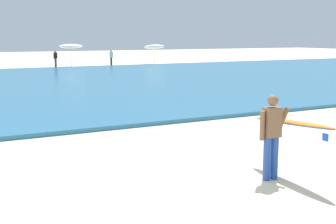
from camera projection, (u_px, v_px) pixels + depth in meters
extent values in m
plane|color=beige|center=(188.00, 183.00, 9.09)|extent=(160.00, 160.00, 0.00)
cube|color=teal|center=(12.00, 86.00, 26.05)|extent=(120.00, 28.00, 0.14)
cylinder|color=#284CA3|center=(267.00, 159.00, 9.19)|extent=(0.15, 0.15, 0.88)
cylinder|color=#284CA3|center=(274.00, 158.00, 9.27)|extent=(0.15, 0.15, 0.88)
cube|color=brown|center=(272.00, 122.00, 9.11)|extent=(0.35, 0.24, 0.60)
sphere|color=brown|center=(273.00, 100.00, 9.04)|extent=(0.22, 0.22, 0.22)
cylinder|color=brown|center=(262.00, 126.00, 9.02)|extent=(0.10, 0.10, 0.58)
cylinder|color=brown|center=(282.00, 120.00, 9.24)|extent=(0.32, 0.12, 0.51)
ellipsoid|color=orange|center=(292.00, 123.00, 9.33)|extent=(0.42, 2.35, 0.26)
ellipsoid|color=blue|center=(292.00, 124.00, 9.33)|extent=(0.46, 2.44, 0.22)
cube|color=blue|center=(325.00, 137.00, 8.51)|extent=(0.03, 0.14, 0.14)
cylinder|color=beige|center=(71.00, 57.00, 43.68)|extent=(0.05, 0.05, 1.86)
ellipsoid|color=white|center=(71.00, 46.00, 43.52)|extent=(2.23, 2.23, 0.42)
cylinder|color=beige|center=(154.00, 56.00, 47.93)|extent=(0.05, 0.05, 1.70)
ellipsoid|color=white|center=(154.00, 47.00, 47.78)|extent=(2.09, 2.12, 0.62)
cylinder|color=#383842|center=(111.00, 62.00, 44.06)|extent=(0.20, 0.20, 0.84)
cube|color=white|center=(111.00, 55.00, 43.95)|extent=(0.32, 0.20, 0.54)
sphere|color=tan|center=(111.00, 51.00, 43.88)|extent=(0.20, 0.20, 0.20)
cylinder|color=#383842|center=(56.00, 63.00, 42.26)|extent=(0.20, 0.20, 0.84)
cube|color=black|center=(55.00, 55.00, 42.15)|extent=(0.32, 0.20, 0.54)
sphere|color=#9E7051|center=(55.00, 51.00, 42.09)|extent=(0.20, 0.20, 0.20)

